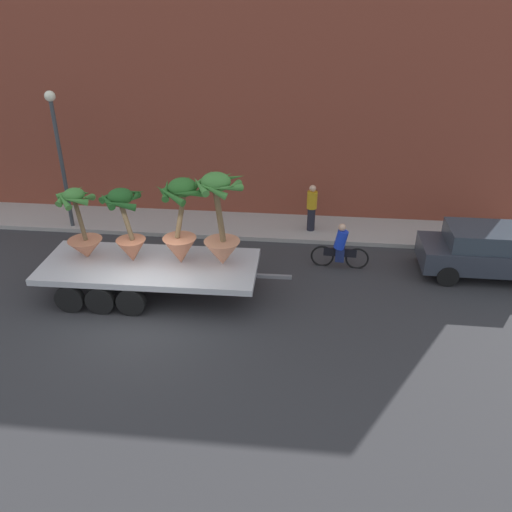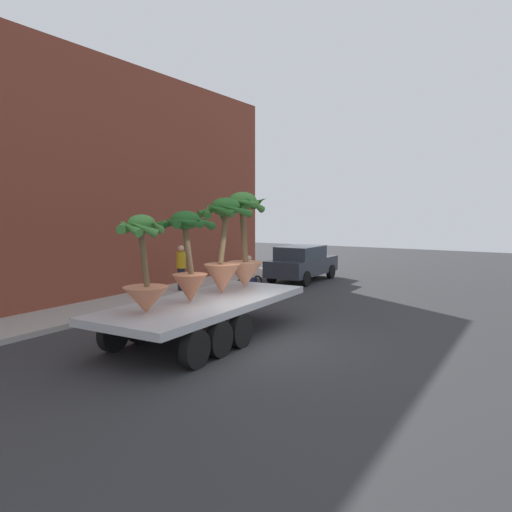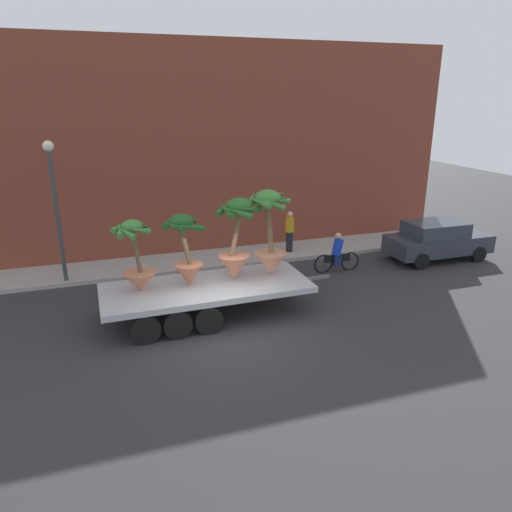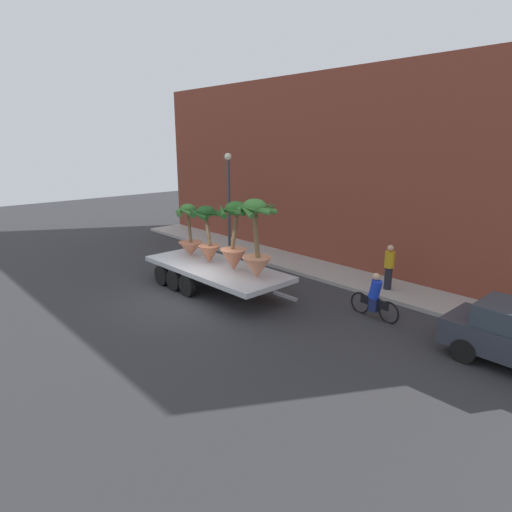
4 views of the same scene
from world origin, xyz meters
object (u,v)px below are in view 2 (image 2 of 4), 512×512
potted_palm_extra (223,249)px  parked_car (302,263)px  potted_palm_rear (144,274)px  pedestrian_near_gate (181,267)px  potted_palm_front (188,259)px  flatbed_trailer (200,310)px  potted_palm_middle (244,243)px  cyclist (249,278)px

potted_palm_extra → parked_car: (9.02, 2.02, -1.35)m
potted_palm_rear → pedestrian_near_gate: size_ratio=1.25×
potted_palm_rear → potted_palm_front: (1.38, -0.09, 0.22)m
potted_palm_front → potted_palm_extra: potted_palm_extra is taller
potted_palm_front → parked_car: 10.84m
flatbed_trailer → potted_palm_middle: potted_palm_middle is taller
potted_palm_rear → pedestrian_near_gate: potted_palm_rear is taller
flatbed_trailer → cyclist: 6.17m
flatbed_trailer → parked_car: 10.48m
potted_palm_middle → parked_car: potted_palm_middle is taller
potted_palm_rear → flatbed_trailer: bearing=-6.1°
flatbed_trailer → potted_palm_front: bearing=163.4°
pedestrian_near_gate → parked_car: bearing=-24.1°
potted_palm_rear → parked_car: 12.15m
potted_palm_extra → cyclist: (4.54, 2.05, -1.51)m
potted_palm_rear → potted_palm_front: potted_palm_front is taller
potted_palm_front → pedestrian_near_gate: (5.13, 4.51, -1.00)m
parked_car → potted_palm_extra: bearing=-167.4°
flatbed_trailer → potted_palm_middle: size_ratio=2.64×
potted_palm_front → potted_palm_middle: bearing=2.3°
flatbed_trailer → potted_palm_front: 1.31m
parked_car → flatbed_trailer: bearing=-168.0°
potted_palm_front → pedestrian_near_gate: 6.90m
potted_palm_rear → pedestrian_near_gate: (6.50, 4.42, -0.78)m
potted_palm_rear → potted_palm_front: size_ratio=0.97×
potted_palm_rear → parked_car: size_ratio=0.51×
flatbed_trailer → pedestrian_near_gate: 6.67m
flatbed_trailer → parked_car: parked_car is taller
potted_palm_rear → cyclist: (7.46, 2.01, -1.16)m
potted_palm_rear → cyclist: bearing=15.1°
potted_palm_extra → cyclist: potted_palm_extra is taller
potted_palm_rear → potted_palm_front: bearing=-3.7°
potted_palm_middle → parked_car: 8.31m
cyclist → potted_palm_extra: bearing=-155.7°
cyclist → potted_palm_rear: bearing=-164.9°
potted_palm_extra → cyclist: size_ratio=1.38×
potted_palm_middle → parked_car: bearing=14.0°
flatbed_trailer → potted_palm_front: potted_palm_front is taller
potted_palm_middle → parked_car: size_ratio=0.65×
flatbed_trailer → potted_palm_front: (-0.31, 0.09, 1.27)m
flatbed_trailer → potted_palm_rear: 2.00m
potted_palm_extra → parked_car: 9.35m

